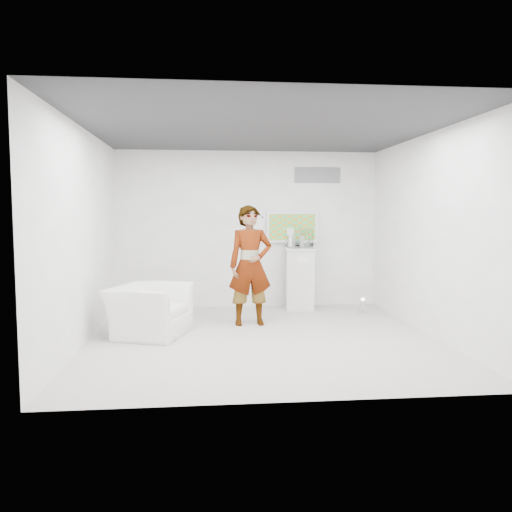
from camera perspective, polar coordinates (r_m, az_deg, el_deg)
The scene contains 10 objects.
room at distance 7.15m, azimuth 0.75°, elevation 2.39°, with size 5.01×5.01×3.00m.
tv at distance 9.70m, azimuth 4.14°, elevation 3.33°, with size 1.00×0.08×0.60m, color silver.
logo_decal at distance 9.85m, azimuth 7.04°, elevation 9.15°, with size 0.90×0.02×0.30m, color slate.
person at distance 8.07m, azimuth -0.65°, elevation -1.08°, with size 0.71×0.46×1.94m, color white.
armchair at distance 7.63m, azimuth -12.10°, elevation -6.10°, with size 1.14×1.00×0.74m, color white.
pedestal at distance 9.48m, azimuth 5.03°, elevation -2.58°, with size 0.56×0.56×1.16m, color silver.
floor_uplight at distance 9.29m, azimuth 12.11°, elevation -5.61°, with size 0.18×0.18×0.27m, color silver.
vitrine at distance 9.41m, azimuth 5.06°, elevation 2.06°, with size 0.37×0.37×0.37m, color silver.
console at distance 9.42m, azimuth 5.06°, elevation 1.63°, with size 0.05×0.17×0.23m, color silver.
wii_remote at distance 8.23m, azimuth 0.87°, elevation 4.45°, with size 0.03×0.13×0.03m, color silver.
Camera 1 is at (-0.80, -7.10, 1.81)m, focal length 35.00 mm.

